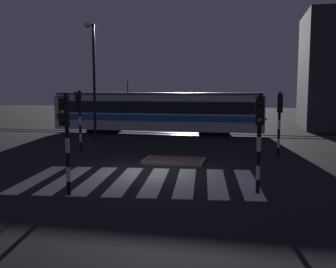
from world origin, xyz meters
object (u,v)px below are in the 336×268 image
traffic_light_corner_far_left (79,111)px  traffic_light_corner_near_right (259,128)px  traffic_light_corner_far_right (280,114)px  tram (158,112)px  street_lamp_trackside_left (93,68)px  traffic_light_kerb_mid_left (66,129)px

traffic_light_corner_far_left → traffic_light_corner_near_right: traffic_light_corner_far_left is taller
traffic_light_corner_far_right → traffic_light_corner_near_right: 7.75m
traffic_light_corner_near_right → tram: size_ratio=0.21×
traffic_light_corner_far_left → street_lamp_trackside_left: (-0.97, 4.36, 2.66)m
traffic_light_corner_far_right → traffic_light_corner_near_right: bearing=-98.6°
traffic_light_corner_far_right → traffic_light_corner_far_left: bearing=-178.8°
street_lamp_trackside_left → traffic_light_corner_far_right: bearing=-19.0°
traffic_light_kerb_mid_left → traffic_light_corner_near_right: traffic_light_corner_near_right is taller
street_lamp_trackside_left → tram: street_lamp_trackside_left is taller
street_lamp_trackside_left → traffic_light_corner_far_left: bearing=-77.4°
traffic_light_corner_far_left → traffic_light_corner_far_right: bearing=1.2°
traffic_light_corner_far_right → street_lamp_trackside_left: street_lamp_trackside_left is taller
traffic_light_corner_far_left → traffic_light_corner_near_right: 12.33m
traffic_light_corner_near_right → tram: (-7.48, 16.63, -0.50)m
traffic_light_corner_near_right → tram: tram is taller
tram → traffic_light_kerb_mid_left: bearing=-85.9°
traffic_light_corner_near_right → tram: bearing=114.2°
traffic_light_corner_near_right → street_lamp_trackside_left: 16.23m
traffic_light_corner_far_left → traffic_light_corner_far_right: 11.00m
traffic_light_corner_far_left → traffic_light_corner_near_right: size_ratio=1.02×
traffic_light_kerb_mid_left → traffic_light_corner_near_right: bearing=14.1°
traffic_light_kerb_mid_left → street_lamp_trackside_left: 14.38m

